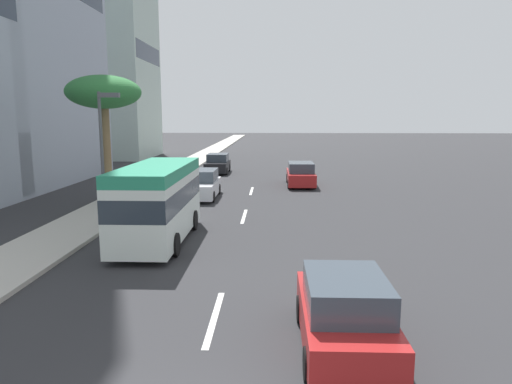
{
  "coord_description": "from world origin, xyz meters",
  "views": [
    {
      "loc": [
        -5.44,
        -1.42,
        4.89
      ],
      "look_at": [
        16.55,
        -0.6,
        1.27
      ],
      "focal_mm": 32.45,
      "sensor_mm": 36.0,
      "label": 1
    }
  ],
  "objects_px": {
    "pedestrian_near_lamp": "(119,190)",
    "palm_tree": "(104,94)",
    "car_fourth": "(344,314)",
    "minibus_fifth": "(158,200)",
    "pedestrian_mid_block": "(142,173)",
    "car_third": "(301,175)",
    "street_lamp": "(104,141)",
    "car_lead": "(218,164)",
    "car_second": "(202,185)"
  },
  "relations": [
    {
      "from": "car_fourth",
      "to": "pedestrian_mid_block",
      "type": "xyz_separation_m",
      "value": [
        22.02,
        10.5,
        0.23
      ]
    },
    {
      "from": "palm_tree",
      "to": "car_fourth",
      "type": "bearing_deg",
      "value": -146.06
    },
    {
      "from": "minibus_fifth",
      "to": "street_lamp",
      "type": "xyz_separation_m",
      "value": [
        2.57,
        2.96,
        2.14
      ]
    },
    {
      "from": "car_fourth",
      "to": "street_lamp",
      "type": "xyz_separation_m",
      "value": [
        10.93,
        8.95,
        3.02
      ]
    },
    {
      "from": "pedestrian_near_lamp",
      "to": "street_lamp",
      "type": "bearing_deg",
      "value": -118.39
    },
    {
      "from": "car_second",
      "to": "car_fourth",
      "type": "height_order",
      "value": "car_second"
    },
    {
      "from": "palm_tree",
      "to": "car_second",
      "type": "bearing_deg",
      "value": -63.02
    },
    {
      "from": "car_second",
      "to": "car_lead",
      "type": "bearing_deg",
      "value": -177.69
    },
    {
      "from": "car_lead",
      "to": "car_third",
      "type": "relative_size",
      "value": 0.89
    },
    {
      "from": "minibus_fifth",
      "to": "palm_tree",
      "type": "distance_m",
      "value": 9.8
    },
    {
      "from": "car_third",
      "to": "minibus_fifth",
      "type": "distance_m",
      "value": 16.39
    },
    {
      "from": "street_lamp",
      "to": "car_fourth",
      "type": "bearing_deg",
      "value": -140.7
    },
    {
      "from": "car_third",
      "to": "palm_tree",
      "type": "bearing_deg",
      "value": 124.46
    },
    {
      "from": "minibus_fifth",
      "to": "car_second",
      "type": "bearing_deg",
      "value": 179.0
    },
    {
      "from": "pedestrian_mid_block",
      "to": "car_third",
      "type": "bearing_deg",
      "value": -3.48
    },
    {
      "from": "car_lead",
      "to": "car_second",
      "type": "relative_size",
      "value": 0.93
    },
    {
      "from": "car_second",
      "to": "car_fourth",
      "type": "relative_size",
      "value": 1.14
    },
    {
      "from": "car_lead",
      "to": "street_lamp",
      "type": "xyz_separation_m",
      "value": [
        -19.64,
        2.63,
        3.02
      ]
    },
    {
      "from": "pedestrian_near_lamp",
      "to": "pedestrian_mid_block",
      "type": "height_order",
      "value": "pedestrian_mid_block"
    },
    {
      "from": "car_third",
      "to": "minibus_fifth",
      "type": "bearing_deg",
      "value": 156.84
    },
    {
      "from": "minibus_fifth",
      "to": "palm_tree",
      "type": "relative_size",
      "value": 0.98
    },
    {
      "from": "car_third",
      "to": "pedestrian_mid_block",
      "type": "height_order",
      "value": "pedestrian_mid_block"
    },
    {
      "from": "car_fourth",
      "to": "pedestrian_near_lamp",
      "type": "height_order",
      "value": "pedestrian_near_lamp"
    },
    {
      "from": "car_second",
      "to": "pedestrian_mid_block",
      "type": "height_order",
      "value": "pedestrian_mid_block"
    },
    {
      "from": "pedestrian_near_lamp",
      "to": "palm_tree",
      "type": "relative_size",
      "value": 0.23
    },
    {
      "from": "car_lead",
      "to": "pedestrian_mid_block",
      "type": "bearing_deg",
      "value": -26.08
    },
    {
      "from": "car_second",
      "to": "street_lamp",
      "type": "bearing_deg",
      "value": -23.13
    },
    {
      "from": "minibus_fifth",
      "to": "pedestrian_mid_block",
      "type": "relative_size",
      "value": 4.3
    },
    {
      "from": "minibus_fifth",
      "to": "pedestrian_mid_block",
      "type": "xyz_separation_m",
      "value": [
        13.65,
        4.51,
        -0.65
      ]
    },
    {
      "from": "car_fourth",
      "to": "pedestrian_near_lamp",
      "type": "relative_size",
      "value": 2.58
    },
    {
      "from": "minibus_fifth",
      "to": "car_fourth",
      "type": "bearing_deg",
      "value": 35.62
    },
    {
      "from": "palm_tree",
      "to": "car_lead",
      "type": "bearing_deg",
      "value": -16.3
    },
    {
      "from": "car_third",
      "to": "car_fourth",
      "type": "height_order",
      "value": "car_third"
    },
    {
      "from": "car_second",
      "to": "palm_tree",
      "type": "distance_m",
      "value": 7.53
    },
    {
      "from": "car_fourth",
      "to": "palm_tree",
      "type": "bearing_deg",
      "value": 33.94
    },
    {
      "from": "street_lamp",
      "to": "pedestrian_near_lamp",
      "type": "bearing_deg",
      "value": 11.27
    },
    {
      "from": "palm_tree",
      "to": "pedestrian_mid_block",
      "type": "bearing_deg",
      "value": -1.22
    },
    {
      "from": "car_lead",
      "to": "minibus_fifth",
      "type": "xyz_separation_m",
      "value": [
        -22.21,
        -0.32,
        0.87
      ]
    },
    {
      "from": "car_lead",
      "to": "pedestrian_near_lamp",
      "type": "xyz_separation_m",
      "value": [
        -15.7,
        3.42,
        0.22
      ]
    },
    {
      "from": "car_lead",
      "to": "palm_tree",
      "type": "xyz_separation_m",
      "value": [
        -14.76,
        4.32,
        5.25
      ]
    },
    {
      "from": "car_lead",
      "to": "car_third",
      "type": "xyz_separation_m",
      "value": [
        -7.16,
        -6.76,
        0.01
      ]
    },
    {
      "from": "car_lead",
      "to": "minibus_fifth",
      "type": "relative_size",
      "value": 0.63
    },
    {
      "from": "palm_tree",
      "to": "minibus_fifth",
      "type": "bearing_deg",
      "value": -148.04
    },
    {
      "from": "car_second",
      "to": "street_lamp",
      "type": "height_order",
      "value": "street_lamp"
    },
    {
      "from": "street_lamp",
      "to": "palm_tree",
      "type": "bearing_deg",
      "value": 19.08
    },
    {
      "from": "pedestrian_near_lamp",
      "to": "street_lamp",
      "type": "relative_size",
      "value": 0.27
    },
    {
      "from": "palm_tree",
      "to": "street_lamp",
      "type": "height_order",
      "value": "palm_tree"
    },
    {
      "from": "car_third",
      "to": "pedestrian_near_lamp",
      "type": "distance_m",
      "value": 13.29
    },
    {
      "from": "minibus_fifth",
      "to": "pedestrian_mid_block",
      "type": "distance_m",
      "value": 14.4
    },
    {
      "from": "pedestrian_near_lamp",
      "to": "car_third",
      "type": "bearing_deg",
      "value": 0.33
    }
  ]
}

